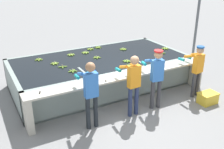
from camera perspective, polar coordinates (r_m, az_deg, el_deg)
The scene contains 25 objects.
ground_plane at distance 7.42m, azimuth 3.76°, elevation -7.33°, with size 80.00×80.00×0.00m, color gray.
wash_tank at distance 8.65m, azimuth -2.60°, elevation 0.65°, with size 5.56×2.76×0.94m.
work_ledge at distance 7.27m, azimuth 2.96°, elevation -1.86°, with size 5.56×0.45×0.94m.
worker_0 at distance 6.15m, azimuth -4.69°, elevation -3.19°, with size 0.42×0.72×1.71m.
worker_1 at distance 6.69m, azimuth 4.63°, elevation -1.27°, with size 0.42×0.72×1.66m.
worker_2 at distance 7.12m, azimuth 9.66°, elevation 0.24°, with size 0.48×0.74×1.68m.
worker_3 at distance 8.10m, azimuth 18.01°, elevation 1.65°, with size 0.47×0.73×1.58m.
banana_bunch_floating_0 at distance 8.60m, azimuth -15.66°, elevation 3.16°, with size 0.27×0.28×0.08m.
banana_bunch_floating_1 at distance 7.82m, azimuth -10.73°, elevation 1.68°, with size 0.28×0.28×0.08m.
banana_bunch_floating_2 at distance 8.85m, azimuth -8.92°, elevation 4.29°, with size 0.28×0.28×0.08m.
banana_bunch_floating_3 at distance 9.38m, azimuth -4.74°, elevation 5.56°, with size 0.28×0.28×0.08m.
banana_bunch_floating_4 at distance 9.60m, azimuth 11.48°, elevation 5.58°, with size 0.28×0.28×0.08m.
banana_bunch_floating_5 at distance 7.78m, azimuth 3.73°, elevation 1.93°, with size 0.28×0.26×0.08m.
banana_bunch_floating_6 at distance 8.48m, azimuth -3.34°, elevation 3.73°, with size 0.26×0.28×0.08m.
banana_bunch_floating_7 at distance 7.45m, azimuth -8.60°, elevation 0.76°, with size 0.27×0.28×0.08m.
banana_bunch_floating_8 at distance 9.05m, azimuth 10.76°, elevation 4.59°, with size 0.27×0.27×0.08m.
banana_bunch_floating_9 at distance 8.13m, azimuth -12.40°, elevation 2.37°, with size 0.28×0.27×0.08m.
banana_bunch_floating_10 at distance 9.56m, azimuth -3.07°, elevation 5.93°, with size 0.27×0.28×0.08m.
banana_bunch_floating_11 at distance 9.00m, azimuth -5.81°, elevation 4.78°, with size 0.28×0.28×0.08m.
banana_bunch_floating_12 at distance 9.33m, azimuth 2.47°, elevation 5.53°, with size 0.28×0.28×0.08m.
banana_bunch_floating_13 at distance 8.16m, azimuth 3.23°, elevation 2.95°, with size 0.28×0.28×0.08m.
knife_0 at distance 6.82m, azimuth -1.36°, elevation -1.15°, with size 0.18×0.33×0.02m.
knife_1 at distance 6.44m, azimuth -15.37°, elevation -3.54°, with size 0.16×0.34×0.02m.
crate at distance 8.07m, azimuth 20.12°, elevation -4.83°, with size 0.55×0.39×0.32m.
support_post_right at distance 9.93m, azimuth 17.81°, elevation 9.38°, with size 0.09×0.09×3.20m.
Camera 1 is at (-3.50, -5.39, 3.71)m, focal length 42.00 mm.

